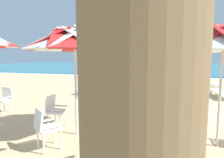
{
  "coord_description": "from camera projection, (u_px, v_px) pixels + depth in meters",
  "views": [
    {
      "loc": [
        -1.63,
        -7.48,
        1.92
      ],
      "look_at": [
        -3.75,
        0.22,
        1.0
      ],
      "focal_mm": 31.96,
      "sensor_mm": 36.0,
      "label": 1
    }
  ],
  "objects": [
    {
      "name": "beach_umbrella_1",
      "position": [
        75.0,
        41.0,
        4.66
      ],
      "size": [
        2.34,
        2.34,
        2.65
      ],
      "color": "silver",
      "rests_on": "ground"
    },
    {
      "name": "sun_lounger_1",
      "position": [
        174.0,
        89.0,
        9.85
      ],
      "size": [
        0.69,
        2.16,
        0.62
      ],
      "color": "white",
      "rests_on": "ground"
    },
    {
      "name": "plastic_chair_0",
      "position": [
        184.0,
        116.0,
        4.78
      ],
      "size": [
        0.47,
        0.5,
        0.87
      ],
      "color": "white",
      "rests_on": "ground"
    },
    {
      "name": "sun_lounger_0",
      "position": [
        220.0,
        91.0,
        9.4
      ],
      "size": [
        0.88,
        2.2,
        0.62
      ],
      "color": "white",
      "rests_on": "ground"
    },
    {
      "name": "sun_lounger_3",
      "position": [
        91.0,
        87.0,
        10.66
      ],
      "size": [
        0.95,
        2.22,
        0.62
      ],
      "color": "white",
      "rests_on": "ground"
    },
    {
      "name": "sun_lounger_2",
      "position": [
        118.0,
        89.0,
        9.86
      ],
      "size": [
        0.8,
        2.19,
        0.62
      ],
      "color": "white",
      "rests_on": "ground"
    },
    {
      "name": "ground_plane",
      "position": [
        214.0,
        111.0,
        6.95
      ],
      "size": [
        80.0,
        80.0,
        0.0
      ],
      "primitive_type": "plane",
      "color": "#D3B784"
    },
    {
      "name": "plastic_chair_3",
      "position": [
        55.0,
        109.0,
        5.35
      ],
      "size": [
        0.47,
        0.44,
        0.87
      ],
      "color": "white",
      "rests_on": "ground"
    },
    {
      "name": "sea",
      "position": [
        176.0,
        67.0,
        35.36
      ],
      "size": [
        80.0,
        36.0,
        0.1
      ],
      "primitive_type": "cube",
      "color": "teal",
      "rests_on": "ground"
    },
    {
      "name": "cooler_box",
      "position": [
        191.0,
        116.0,
        5.73
      ],
      "size": [
        0.5,
        0.34,
        0.4
      ],
      "color": "red",
      "rests_on": "ground"
    },
    {
      "name": "plastic_chair_6",
      "position": [
        4.0,
        98.0,
        6.76
      ],
      "size": [
        0.49,
        0.52,
        0.87
      ],
      "color": "white",
      "rests_on": "ground"
    },
    {
      "name": "beachgoer_seated",
      "position": [
        147.0,
        75.0,
        17.54
      ],
      "size": [
        0.3,
        0.93,
        0.92
      ],
      "color": "red",
      "rests_on": "ground"
    },
    {
      "name": "plastic_chair_4",
      "position": [
        45.0,
        126.0,
        4.05
      ],
      "size": [
        0.62,
        0.63,
        0.87
      ],
      "color": "white",
      "rests_on": "ground"
    },
    {
      "name": "surf_foam",
      "position": [
        185.0,
        78.0,
        17.83
      ],
      "size": [
        80.0,
        0.7,
        0.01
      ],
      "primitive_type": "cube",
      "color": "white",
      "rests_on": "ground"
    },
    {
      "name": "plastic_chair_2",
      "position": [
        118.0,
        115.0,
        4.79
      ],
      "size": [
        0.58,
        0.55,
        0.87
      ],
      "color": "white",
      "rests_on": "ground"
    },
    {
      "name": "beach_umbrella_0",
      "position": [
        223.0,
        40.0,
        4.02
      ],
      "size": [
        2.03,
        2.03,
        2.63
      ],
      "color": "silver",
      "rests_on": "ground"
    }
  ]
}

